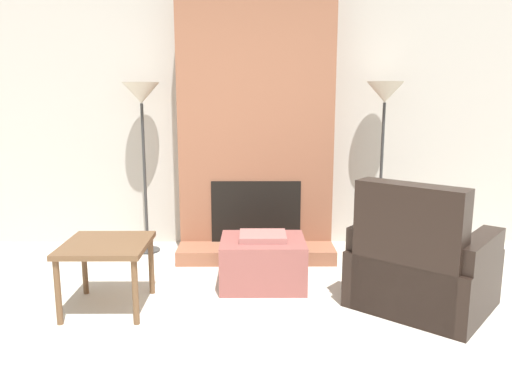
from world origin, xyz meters
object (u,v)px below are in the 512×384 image
at_px(ottoman, 263,261).
at_px(floor_lamp_right, 384,103).
at_px(armchair, 420,270).
at_px(floor_lamp_left, 142,103).
at_px(side_table, 106,251).

xyz_separation_m(ottoman, floor_lamp_right, (1.22, 0.94, 1.31)).
bearing_deg(armchair, ottoman, 17.42).
distance_m(armchair, floor_lamp_right, 1.87).
relative_size(armchair, floor_lamp_left, 0.73).
height_order(armchair, side_table, armchair).
bearing_deg(armchair, floor_lamp_left, 8.52).
height_order(ottoman, armchair, armchair).
relative_size(ottoman, floor_lamp_left, 0.41).
relative_size(armchair, floor_lamp_right, 0.73).
height_order(ottoman, side_table, side_table).
height_order(armchair, floor_lamp_left, floor_lamp_left).
bearing_deg(floor_lamp_right, floor_lamp_left, 180.00).
relative_size(side_table, floor_lamp_right, 0.37).
height_order(side_table, floor_lamp_right, floor_lamp_right).
bearing_deg(side_table, floor_lamp_left, 89.94).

